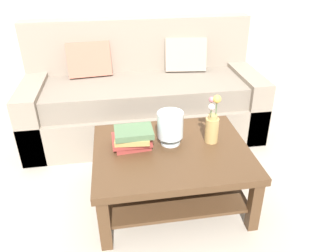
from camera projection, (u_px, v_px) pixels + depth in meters
The scene contains 6 objects.
ground_plane at pixel (155, 174), 2.69m from camera, with size 10.00×10.00×0.00m, color #ADA393.
couch at pixel (144, 96), 3.19m from camera, with size 2.19×0.90×1.06m.
coffee_table at pixel (172, 163), 2.28m from camera, with size 1.06×0.86×0.43m.
book_stack_main at pixel (133, 138), 2.22m from camera, with size 0.28×0.24×0.14m.
glass_hurricane_vase at pixel (170, 126), 2.23m from camera, with size 0.18×0.18×0.24m.
flower_pitcher at pixel (212, 125), 2.25m from camera, with size 0.10×0.10×0.35m.
Camera 1 is at (-0.25, -2.15, 1.64)m, focal length 34.78 mm.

